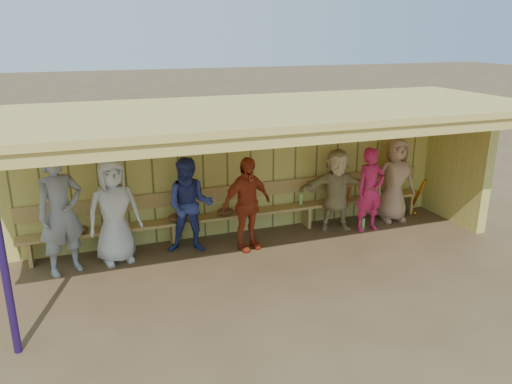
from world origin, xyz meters
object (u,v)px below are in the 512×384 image
(player_c, at_px, (190,206))
(player_d, at_px, (247,204))
(player_h, at_px, (395,180))
(player_a, at_px, (61,213))
(player_b, at_px, (114,211))
(player_f, at_px, (337,190))
(player_g, at_px, (370,190))
(bench, at_px, (242,207))

(player_c, bearing_deg, player_d, 3.54)
(player_c, distance_m, player_h, 4.10)
(player_d, bearing_deg, player_c, 150.26)
(player_a, relative_size, player_b, 1.12)
(player_d, bearing_deg, player_h, -10.01)
(player_b, xyz_separation_m, player_h, (5.32, 0.08, -0.03))
(player_f, height_order, player_g, player_g)
(player_b, relative_size, player_c, 1.05)
(player_d, relative_size, player_h, 0.98)
(player_d, relative_size, player_f, 1.05)
(player_a, xyz_separation_m, player_g, (5.35, -0.09, -0.18))
(player_d, bearing_deg, player_b, 156.86)
(player_h, bearing_deg, player_c, -173.28)
(player_h, bearing_deg, player_b, -174.07)
(player_a, bearing_deg, player_g, -24.56)
(player_d, xyz_separation_m, player_g, (2.43, 0.03, -0.02))
(player_c, height_order, bench, player_c)
(player_f, bearing_deg, player_c, -160.92)
(player_d, xyz_separation_m, player_h, (3.17, 0.34, 0.02))
(player_a, bearing_deg, player_b, -13.37)
(player_a, relative_size, player_h, 1.17)
(player_c, height_order, player_h, player_h)
(player_d, distance_m, player_g, 2.43)
(bench, bearing_deg, player_b, -170.43)
(player_b, bearing_deg, player_f, -10.02)
(player_a, bearing_deg, player_h, -21.52)
(player_c, distance_m, player_g, 3.36)
(player_b, distance_m, bench, 2.32)
(player_b, distance_m, player_g, 4.58)
(player_c, bearing_deg, player_f, 18.75)
(player_d, height_order, player_g, player_d)
(player_d, relative_size, player_g, 1.03)
(player_g, bearing_deg, player_b, 173.80)
(player_d, distance_m, player_f, 1.90)
(player_f, distance_m, player_g, 0.61)
(player_b, xyz_separation_m, player_f, (4.02, 0.04, -0.09))
(player_g, height_order, bench, player_g)
(player_a, xyz_separation_m, player_b, (0.78, 0.14, -0.11))
(player_a, xyz_separation_m, player_d, (2.92, -0.12, -0.16))
(player_f, xyz_separation_m, player_g, (0.55, -0.27, 0.02))
(player_h, height_order, bench, player_h)
(player_g, xyz_separation_m, bench, (-2.30, 0.62, -0.26))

